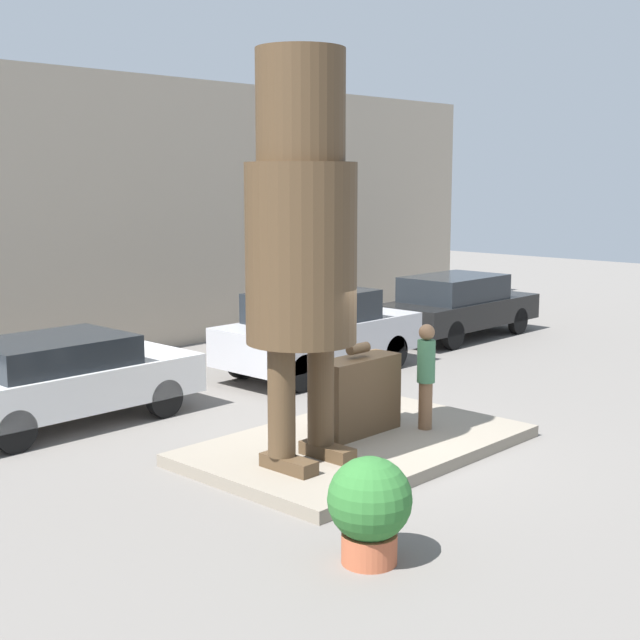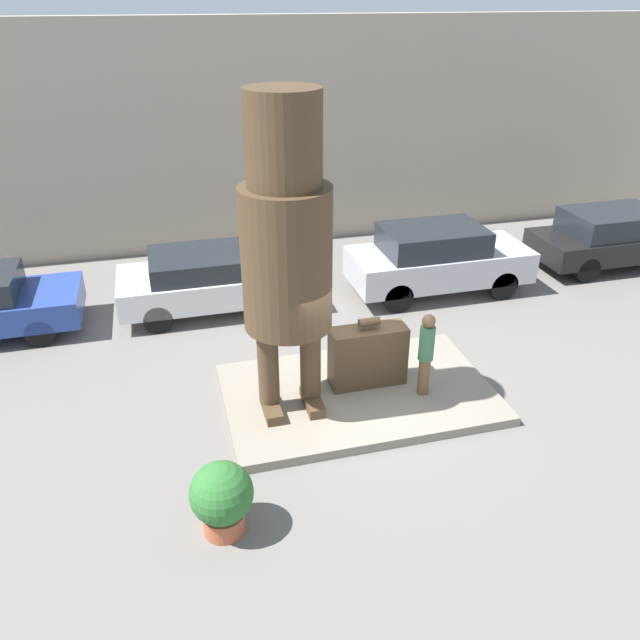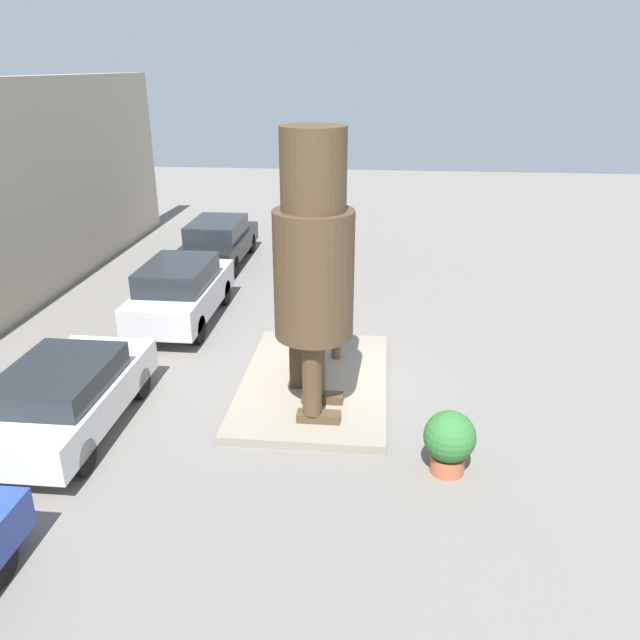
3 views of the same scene
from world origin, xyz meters
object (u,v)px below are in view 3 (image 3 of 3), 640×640
Objects in this scene: parked_car_silver at (181,290)px; parked_car_white at (67,394)px; statue_figure at (314,256)px; tourist at (336,322)px; parked_car_black at (219,240)px; planter_pot at (449,440)px; giant_suitcase at (306,350)px.

parked_car_white is at bearing 175.12° from parked_car_silver.
statue_figure reaches higher than tourist.
statue_figure is 11.11m from parked_car_black.
tourist reaches higher than planter_pot.
parked_car_black is at bearing 30.93° from planter_pot.
parked_car_black reaches higher than planter_pot.
parked_car_silver reaches higher than planter_pot.
statue_figure is 6.54m from parked_car_silver.
statue_figure reaches higher than giant_suitcase.
parked_car_white is 5.46m from parked_car_silver.
planter_pot is at bearing -149.07° from parked_car_black.
parked_car_white reaches higher than planter_pot.
tourist is (0.87, -0.59, 0.30)m from giant_suitcase.
parked_car_white is (-0.88, 4.50, -2.51)m from statue_figure.
giant_suitcase is 0.32× the size of parked_car_silver.
tourist reaches higher than giant_suitcase.
planter_pot is (-11.38, -6.82, -0.20)m from parked_car_black.
parked_car_white is at bearing 101.05° from statue_figure.
statue_figure is 1.17× the size of parked_car_black.
parked_car_black is (9.90, 4.39, -2.46)m from statue_figure.
parked_car_black is at bearing 3.82° from parked_car_silver.
tourist reaches higher than parked_car_black.
giant_suitcase is 4.80m from parked_car_white.
tourist is 0.36× the size of parked_car_silver.
parked_car_white is 6.95m from planter_pot.
parked_car_silver is (5.44, -0.46, 0.12)m from parked_car_white.
parked_car_silver is at bearing 41.52° from statue_figure.
parked_car_black is (10.78, -0.11, 0.05)m from parked_car_white.
tourist is 4.79m from parked_car_silver.
statue_figure is 3.34× the size of tourist.
statue_figure is at bearing -138.48° from parked_car_silver.
parked_car_silver reaches higher than parked_car_white.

